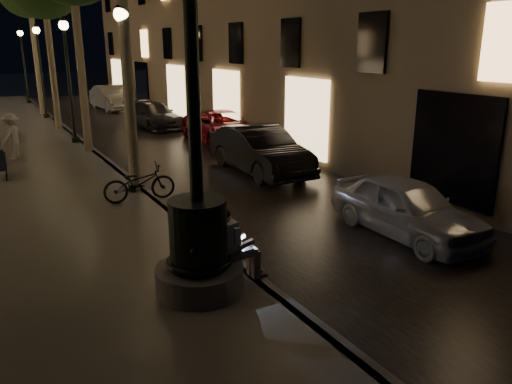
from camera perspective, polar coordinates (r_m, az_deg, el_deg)
ground at (r=20.43m, az=-18.52°, el=4.49°), size 120.00×120.00×0.00m
cobble_lane at (r=21.19m, az=-10.56°, el=5.51°), size 6.00×45.00×0.02m
curb_strip at (r=20.41m, az=-18.55°, el=4.77°), size 0.25×45.00×0.20m
fountain_lamppost at (r=7.75m, az=-6.63°, el=-4.36°), size 1.40×1.40×5.21m
seated_man_laptop at (r=8.11m, az=-2.57°, el=-5.79°), size 0.91×0.31×1.28m
lamp_curb_a at (r=13.18m, az=-14.70°, el=12.86°), size 0.36×0.36×4.81m
lamp_curb_b at (r=20.99m, az=-20.74°, el=13.52°), size 0.36×0.36×4.81m
lamp_curb_c at (r=28.91m, az=-23.50°, el=13.78°), size 0.36×0.36×4.81m
lamp_curb_d at (r=36.86m, az=-25.08°, el=13.91°), size 0.36×0.36×4.81m
car_front at (r=11.09m, az=16.85°, el=-1.67°), size 1.58×3.74×1.26m
car_second at (r=15.83m, az=0.44°, el=4.79°), size 1.68×4.53×1.48m
car_third at (r=20.90m, az=-3.89°, el=7.41°), size 2.51×4.90×1.32m
car_rear at (r=25.26m, az=-11.63°, el=8.58°), size 2.14×4.38×1.23m
car_fifth at (r=32.82m, az=-16.12°, el=10.29°), size 1.87×4.67×1.51m
pedestrian_white at (r=18.90m, az=-26.13°, el=5.76°), size 1.10×1.13×1.55m
bicycle at (r=12.69m, az=-13.20°, el=1.03°), size 1.82×0.78×0.93m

